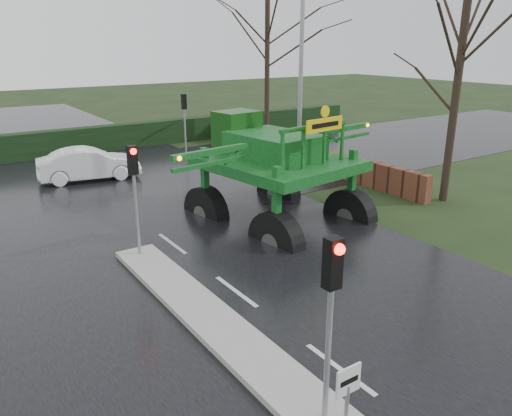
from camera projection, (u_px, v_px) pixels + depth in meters
ground at (339, 369)px, 10.17m from camera, size 140.00×140.00×0.00m
road_main at (148, 226)px, 18.03m from camera, size 14.00×80.00×0.02m
road_cross at (97, 188)px, 22.74m from camera, size 80.00×12.00×0.02m
median_island at (212, 320)px, 11.81m from camera, size 1.20×10.00×0.16m
hedge_row at (53, 143)px, 28.79m from camera, size 44.00×0.90×1.50m
brick_wall at (282, 149)px, 28.13m from camera, size 0.40×20.00×1.20m
keep_left_sign at (348, 391)px, 7.97m from camera, size 0.50×0.07×1.35m
traffic_signal_near at (331, 293)px, 7.87m from camera, size 0.26×0.33×3.52m
traffic_signal_mid at (134, 177)px, 14.55m from camera, size 0.26×0.33×3.52m
traffic_signal_far at (184, 111)px, 28.52m from camera, size 0.26×0.33×3.52m
street_light_right at (296, 50)px, 22.05m from camera, size 3.85×0.30×10.00m
tree_right_near at (459, 73)px, 19.34m from camera, size 5.60×5.60×9.64m
tree_right_far at (267, 39)px, 31.51m from camera, size 7.00×7.00×12.05m
crop_sprayer at (272, 166)px, 15.93m from camera, size 9.70×6.63×5.46m
white_sedan at (91, 180)px, 24.06m from camera, size 4.90×2.41×1.54m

